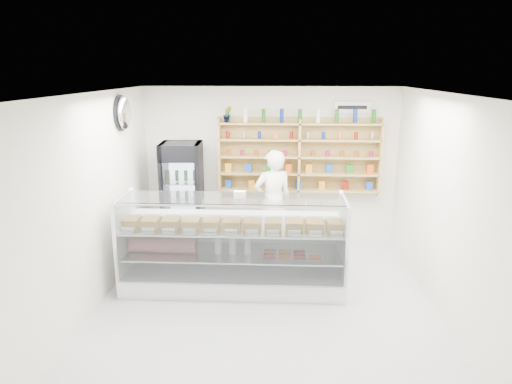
{
  "coord_description": "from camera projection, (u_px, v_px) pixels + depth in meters",
  "views": [
    {
      "loc": [
        0.15,
        -5.57,
        3.07
      ],
      "look_at": [
        -0.18,
        0.9,
        1.33
      ],
      "focal_mm": 32.0,
      "sensor_mm": 36.0,
      "label": 1
    }
  ],
  "objects": [
    {
      "name": "security_mirror",
      "position": [
        124.0,
        113.0,
        6.81
      ],
      "size": [
        0.15,
        0.5,
        0.5
      ],
      "primitive_type": "ellipsoid",
      "color": "silver",
      "rests_on": "left_wall"
    },
    {
      "name": "wall_shelving",
      "position": [
        299.0,
        157.0,
        8.0
      ],
      "size": [
        2.84,
        0.28,
        1.33
      ],
      "color": "tan",
      "rests_on": "back_wall"
    },
    {
      "name": "potted_plant",
      "position": [
        227.0,
        114.0,
        7.87
      ],
      "size": [
        0.19,
        0.18,
        0.28
      ],
      "primitive_type": "imported",
      "rotation": [
        0.0,
        0.0,
        0.41
      ],
      "color": "#1E6626",
      "rests_on": "wall_shelving"
    },
    {
      "name": "wall_sign",
      "position": [
        352.0,
        107.0,
        7.86
      ],
      "size": [
        0.62,
        0.03,
        0.2
      ],
      "primitive_type": "cube",
      "color": "white",
      "rests_on": "back_wall"
    },
    {
      "name": "drinks_cooler",
      "position": [
        183.0,
        197.0,
        7.9
      ],
      "size": [
        0.71,
        0.69,
        1.89
      ],
      "rotation": [
        0.0,
        0.0,
        0.05
      ],
      "color": "black",
      "rests_on": "floor"
    },
    {
      "name": "room",
      "position": [
        267.0,
        205.0,
        5.81
      ],
      "size": [
        5.0,
        5.0,
        5.0
      ],
      "color": "silver",
      "rests_on": "ground"
    },
    {
      "name": "shop_worker",
      "position": [
        273.0,
        202.0,
        7.73
      ],
      "size": [
        0.76,
        0.61,
        1.8
      ],
      "primitive_type": "imported",
      "rotation": [
        0.0,
        0.0,
        3.45
      ],
      "color": "white",
      "rests_on": "floor"
    },
    {
      "name": "display_counter",
      "position": [
        233.0,
        263.0,
        6.59
      ],
      "size": [
        3.15,
        0.94,
        1.37
      ],
      "color": "white",
      "rests_on": "floor"
    }
  ]
}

